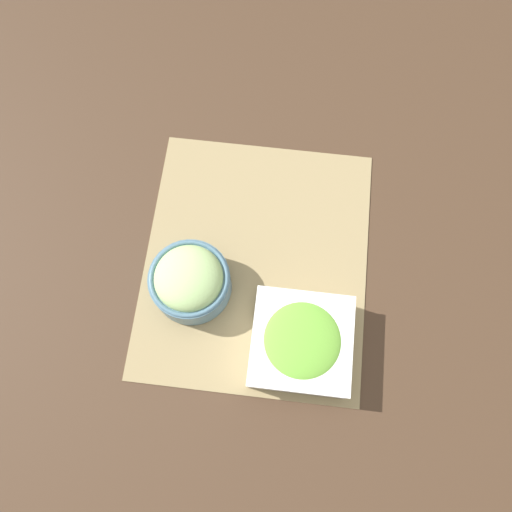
# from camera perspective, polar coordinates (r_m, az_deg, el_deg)

# --- Properties ---
(ground_plane) EXTENTS (3.00, 3.00, 0.00)m
(ground_plane) POSITION_cam_1_polar(r_m,az_deg,el_deg) (0.96, -0.00, -0.63)
(ground_plane) COLOR #422D1E
(placemat) EXTENTS (0.50, 0.42, 0.00)m
(placemat) POSITION_cam_1_polar(r_m,az_deg,el_deg) (0.96, -0.00, -0.60)
(placemat) COLOR #937F56
(placemat) RESTS_ON ground_plane
(cucumber_bowl) EXTENTS (0.15, 0.15, 0.09)m
(cucumber_bowl) POSITION_cam_1_polar(r_m,az_deg,el_deg) (0.90, -7.56, -2.81)
(cucumber_bowl) COLOR slate
(cucumber_bowl) RESTS_ON placemat
(lettuce_bowl) EXTENTS (0.17, 0.17, 0.07)m
(lettuce_bowl) POSITION_cam_1_polar(r_m,az_deg,el_deg) (0.89, 5.20, -9.76)
(lettuce_bowl) COLOR white
(lettuce_bowl) RESTS_ON placemat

